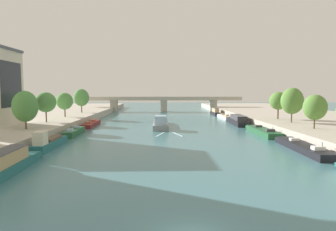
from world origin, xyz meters
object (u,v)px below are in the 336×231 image
Objects in this scene: barge_midriver at (161,123)px; tree_right_far at (292,101)px; moored_boat_left_midway at (92,124)px; moored_boat_right_far at (263,131)px; tree_left_past_mid at (25,106)px; bridge_far at (164,102)px; moored_boat_right_lone at (303,147)px; tree_left_far at (46,102)px; tree_left_midway at (65,101)px; tree_right_past_mid at (278,101)px; moored_boat_right_second at (215,112)px; moored_boat_right_upstream at (238,120)px; moored_boat_right_downstream at (224,117)px; moored_boat_left_far at (5,165)px; tree_right_third at (315,107)px; moored_boat_left_second at (49,143)px; moored_boat_left_downstream at (74,132)px.

barge_midriver is 2.26× the size of tree_right_far.
moored_boat_left_midway is 0.92× the size of moored_boat_right_far.
tree_left_past_mid is at bearing -108.72° from moored_boat_left_midway.
bridge_far is at bearing 106.93° from moored_boat_right_far.
moored_boat_right_lone is 16.50m from moored_boat_right_far.
tree_left_midway is (0.05, 12.66, -0.25)m from tree_left_far.
tree_right_past_mid is (7.64, 27.48, 5.98)m from moored_boat_right_lone.
barge_midriver is 1.60× the size of moored_boat_right_second.
moored_boat_right_downstream is (0.07, 15.89, -0.51)m from moored_boat_right_upstream.
moored_boat_left_midway is 49.92m from moored_boat_right_second.
moored_boat_left_midway is 1.10× the size of moored_boat_right_downstream.
moored_boat_right_far is at bearing -21.07° from moored_boat_left_midway.
moored_boat_left_far is at bearing -75.74° from tree_left_far.
moored_boat_left_far is 47.24m from moored_boat_right_far.
tree_left_past_mid reaches higher than tree_left_midway.
barge_midriver reaches higher than moored_boat_right_downstream.
tree_right_third reaches higher than moored_boat_right_lone.
tree_left_midway is (-7.89, 32.25, 5.27)m from moored_boat_left_second.
bridge_far is (-19.08, 31.24, 3.56)m from moored_boat_right_downstream.
moored_boat_right_second is (-0.23, 14.11, 0.52)m from moored_boat_right_downstream.
tree_right_far is at bearing -79.28° from moored_boat_right_second.
moored_boat_right_lone is at bearing -125.79° from tree_right_third.
moored_boat_right_far is (38.92, -15.00, 0.06)m from moored_boat_left_midway.
moored_boat_left_second is 1.70× the size of tree_left_far.
moored_boat_right_upstream is 2.33× the size of tree_right_third.
tree_left_midway is 53.15m from bridge_far.
moored_boat_right_lone is at bearing -105.53° from tree_right_past_mid.
moored_boat_right_second is at bearing 103.19° from tree_right_past_mid.
moored_boat_right_far is (38.26, 27.71, -0.52)m from moored_boat_left_far.
moored_boat_right_upstream is 2.20× the size of tree_left_far.
moored_boat_left_far is at bearing -145.89° from tree_right_far.
barge_midriver reaches higher than moored_boat_left_second.
moored_boat_right_downstream is at bearing 100.75° from tree_right_third.
moored_boat_left_downstream reaches higher than moored_boat_left_midway.
tree_left_far is at bearing 112.06° from moored_boat_left_second.
moored_boat_left_far is 1.28× the size of moored_boat_left_second.
tree_right_past_mid is (46.72, 10.94, 5.90)m from moored_boat_left_downstream.
moored_boat_left_far is 39.99m from moored_boat_right_lone.
tree_right_past_mid is (28.98, -1.08, 5.54)m from barge_midriver.
moored_boat_left_far is 2.19× the size of tree_left_far.
moored_boat_right_downstream reaches higher than moored_boat_right_lone.
moored_boat_left_midway is at bearing -139.94° from moored_boat_right_second.
tree_left_midway is at bearing 154.67° from tree_right_third.
moored_boat_left_far is at bearing -116.64° from moored_boat_right_second.
tree_right_far is at bearing 34.11° from moored_boat_left_far.
moored_boat_left_far is at bearing -89.11° from moored_boat_left_midway.
moored_boat_left_downstream reaches higher than moored_boat_right_downstream.
moored_boat_right_lone is 63.63m from moored_boat_right_second.
tree_right_past_mid reaches higher than moored_boat_right_downstream.
moored_boat_left_far is 83.72m from moored_boat_right_second.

